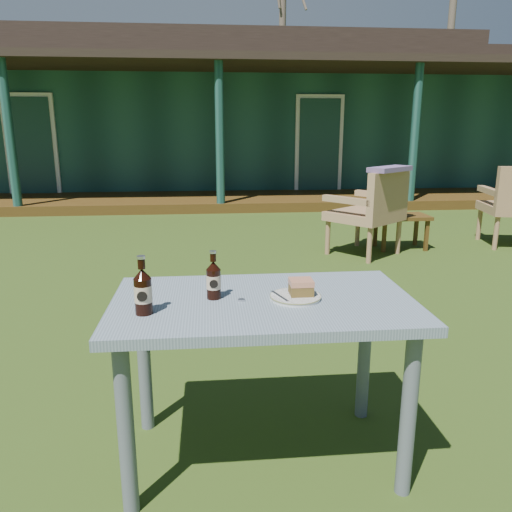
{
  "coord_description": "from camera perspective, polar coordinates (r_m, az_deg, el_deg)",
  "views": [
    {
      "loc": [
        -0.21,
        -3.47,
        1.38
      ],
      "look_at": [
        0.0,
        -1.3,
        0.82
      ],
      "focal_mm": 35.0,
      "sensor_mm": 36.0,
      "label": 1
    }
  ],
  "objects": [
    {
      "name": "tree_mid",
      "position": [
        22.45,
        3.03,
        23.1
      ],
      "size": [
        0.28,
        0.28,
        9.5
      ],
      "primitive_type": "cylinder",
      "color": "brown",
      "rests_on": "ground"
    },
    {
      "name": "pavilion",
      "position": [
        12.86,
        -4.74,
        15.45
      ],
      "size": [
        15.8,
        8.3,
        3.45
      ],
      "color": "#19433A",
      "rests_on": "ground"
    },
    {
      "name": "armchair_left",
      "position": [
        5.6,
        13.12,
        5.33
      ],
      "size": [
        0.95,
        0.94,
        0.94
      ],
      "color": "#9D754E",
      "rests_on": "ground"
    },
    {
      "name": "bottle_cap",
      "position": [
        1.97,
        -1.67,
        -5.06
      ],
      "size": [
        0.03,
        0.03,
        0.01
      ],
      "primitive_type": "cylinder",
      "color": "silver",
      "rests_on": "cafe_table"
    },
    {
      "name": "plate",
      "position": [
        2.0,
        4.53,
        -4.67
      ],
      "size": [
        0.2,
        0.2,
        0.01
      ],
      "color": "silver",
      "rests_on": "cafe_table"
    },
    {
      "name": "cola_bottle_far",
      "position": [
        1.86,
        -12.79,
        -3.91
      ],
      "size": [
        0.07,
        0.07,
        0.22
      ],
      "color": "black",
      "rests_on": "cafe_table"
    },
    {
      "name": "cake_slice",
      "position": [
        2.0,
        5.17,
        -3.53
      ],
      "size": [
        0.09,
        0.09,
        0.06
      ],
      "color": "brown",
      "rests_on": "plate"
    },
    {
      "name": "cafe_table",
      "position": [
        2.03,
        0.82,
        -7.64
      ],
      "size": [
        1.2,
        0.7,
        0.72
      ],
      "color": "slate",
      "rests_on": "ground"
    },
    {
      "name": "tree_right",
      "position": [
        23.02,
        21.47,
        23.87
      ],
      "size": [
        0.28,
        0.28,
        11.0
      ],
      "primitive_type": "cylinder",
      "color": "brown",
      "rests_on": "ground"
    },
    {
      "name": "fork",
      "position": [
        1.98,
        2.72,
        -4.62
      ],
      "size": [
        0.06,
        0.14,
        0.0
      ],
      "primitive_type": "cube",
      "rotation": [
        0.0,
        0.0,
        0.33
      ],
      "color": "silver",
      "rests_on": "plate"
    },
    {
      "name": "cola_bottle_near",
      "position": [
        1.98,
        -4.87,
        -2.7
      ],
      "size": [
        0.06,
        0.06,
        0.2
      ],
      "color": "black",
      "rests_on": "cafe_table"
    },
    {
      "name": "ground",
      "position": [
        3.74,
        -1.92,
        -7.22
      ],
      "size": [
        80.0,
        80.0,
        0.0
      ],
      "primitive_type": "plane",
      "color": "#334916"
    },
    {
      "name": "side_table",
      "position": [
        6.05,
        16.29,
        3.99
      ],
      "size": [
        0.6,
        0.4,
        0.4
      ],
      "color": "#483011",
      "rests_on": "ground"
    },
    {
      "name": "floral_throw",
      "position": [
        5.45,
        15.08,
        9.58
      ],
      "size": [
        0.57,
        0.52,
        0.05
      ],
      "primitive_type": "cube",
      "rotation": [
        0.0,
        0.0,
        3.83
      ],
      "color": "slate",
      "rests_on": "armchair_left"
    }
  ]
}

